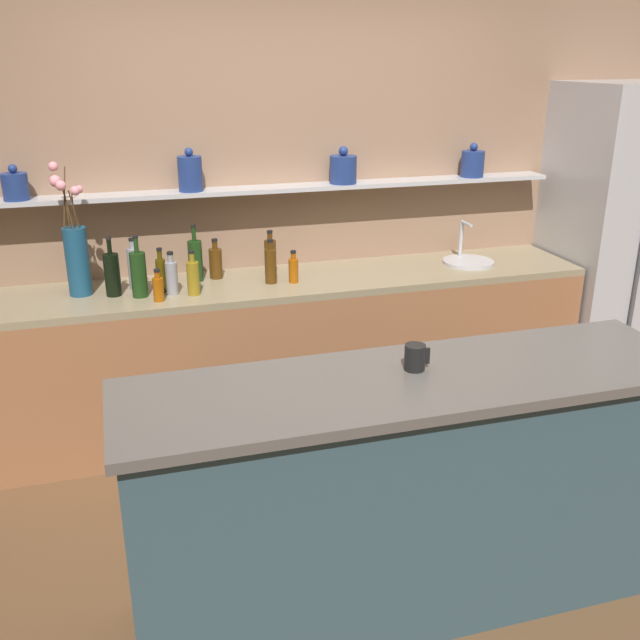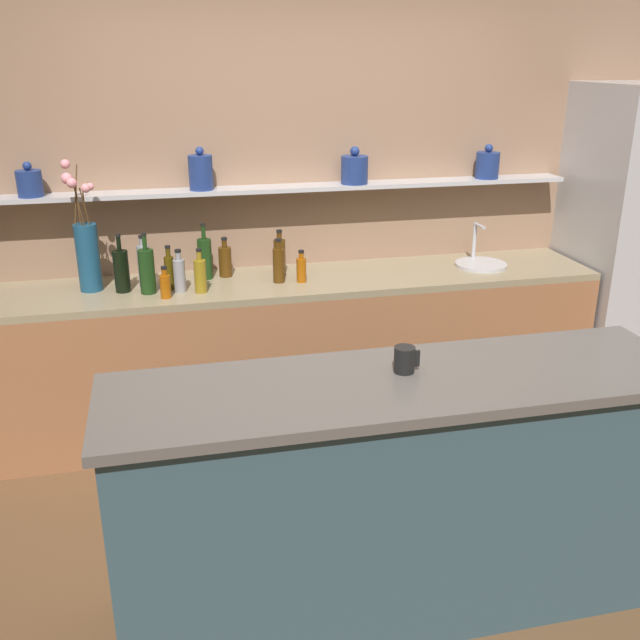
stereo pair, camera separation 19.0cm
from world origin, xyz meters
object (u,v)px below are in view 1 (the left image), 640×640
(sink_fixture, at_px, (468,260))
(bottle_oil_8, at_px, (161,274))
(bottle_spirit_3, at_px, (216,262))
(bottle_sauce_10, at_px, (293,269))
(bottle_wine_9, at_px, (112,274))
(bottle_spirit_11, at_px, (270,257))
(refrigerator, at_px, (622,241))
(bottle_spirit_6, at_px, (134,268))
(flower_vase, at_px, (76,253))
(bottle_spirit_2, at_px, (271,265))
(bottle_oil_5, at_px, (193,277))
(coffee_mug, at_px, (415,357))
(bottle_sauce_1, at_px, (158,288))
(bottle_wine_0, at_px, (195,260))
(bottle_wine_7, at_px, (139,274))
(bottle_spirit_4, at_px, (172,277))

(sink_fixture, bearing_deg, bottle_oil_8, -178.56)
(bottle_spirit_3, xyz_separation_m, bottle_sauce_10, (0.41, -0.21, -0.02))
(bottle_wine_9, height_order, bottle_spirit_11, bottle_wine_9)
(refrigerator, bearing_deg, bottle_oil_8, 179.97)
(bottle_spirit_6, bearing_deg, flower_vase, -175.96)
(bottle_spirit_2, height_order, bottle_oil_5, bottle_spirit_2)
(bottle_spirit_3, height_order, bottle_sauce_10, bottle_spirit_3)
(coffee_mug, bearing_deg, bottle_spirit_2, 97.99)
(flower_vase, distance_m, bottle_oil_8, 0.45)
(bottle_sauce_1, height_order, bottle_spirit_2, bottle_spirit_2)
(bottle_wine_0, relative_size, bottle_wine_7, 0.97)
(bottle_spirit_6, bearing_deg, bottle_wine_0, 9.38)
(bottle_oil_5, distance_m, bottle_wine_9, 0.43)
(bottle_spirit_3, relative_size, bottle_wine_7, 0.69)
(refrigerator, xyz_separation_m, bottle_wine_9, (-3.21, 0.02, 0.05))
(bottle_wine_9, bearing_deg, sink_fixture, 0.68)
(bottle_spirit_2, height_order, bottle_spirit_6, bottle_spirit_6)
(bottle_sauce_1, bearing_deg, bottle_oil_8, 78.59)
(flower_vase, bearing_deg, bottle_oil_5, -16.47)
(bottle_wine_7, xyz_separation_m, bottle_wine_9, (-0.14, 0.06, -0.01))
(flower_vase, bearing_deg, coffee_mug, -52.27)
(bottle_sauce_1, bearing_deg, flower_vase, 150.20)
(bottle_spirit_3, height_order, bottle_spirit_6, bottle_spirit_6)
(bottle_oil_8, height_order, bottle_spirit_11, bottle_spirit_11)
(bottle_spirit_3, xyz_separation_m, coffee_mug, (0.50, -1.71, 0.06))
(flower_vase, relative_size, coffee_mug, 7.07)
(bottle_wine_9, distance_m, bottle_sauce_10, 0.99)
(sink_fixture, relative_size, bottle_spirit_4, 1.32)
(flower_vase, relative_size, sink_fixture, 2.26)
(bottle_spirit_11, bearing_deg, bottle_oil_8, -167.03)
(bottle_wine_7, bearing_deg, bottle_spirit_4, -3.51)
(bottle_sauce_1, distance_m, coffee_mug, 1.63)
(bottle_wine_7, bearing_deg, refrigerator, 0.65)
(bottle_sauce_10, bearing_deg, bottle_wine_7, -179.38)
(bottle_oil_5, distance_m, bottle_oil_8, 0.18)
(bottle_spirit_4, relative_size, bottle_oil_5, 0.97)
(flower_vase, distance_m, bottle_wine_9, 0.22)
(flower_vase, bearing_deg, bottle_spirit_2, -4.86)
(bottle_wine_0, bearing_deg, bottle_spirit_6, -170.62)
(bottle_sauce_1, distance_m, bottle_spirit_6, 0.28)
(refrigerator, bearing_deg, bottle_oil_5, -178.22)
(bottle_spirit_3, xyz_separation_m, bottle_wine_9, (-0.58, -0.16, 0.03))
(flower_vase, xyz_separation_m, bottle_wine_0, (0.63, 0.08, -0.11))
(sink_fixture, height_order, bottle_spirit_6, bottle_spirit_6)
(bottle_spirit_11, bearing_deg, bottle_spirit_6, -176.99)
(bottle_sauce_1, bearing_deg, bottle_wine_9, 143.94)
(flower_vase, height_order, sink_fixture, flower_vase)
(bottle_spirit_3, xyz_separation_m, bottle_spirit_4, (-0.27, -0.23, 0.00))
(bottle_oil_5, xyz_separation_m, bottle_spirit_11, (0.48, 0.24, 0.01))
(flower_vase, xyz_separation_m, bottle_spirit_6, (0.29, 0.02, -0.11))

